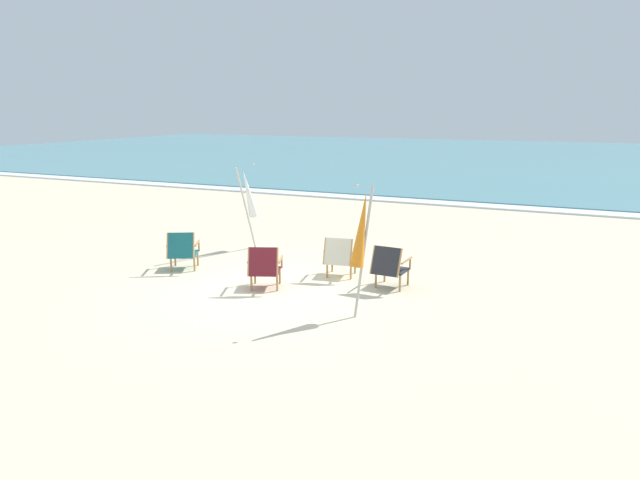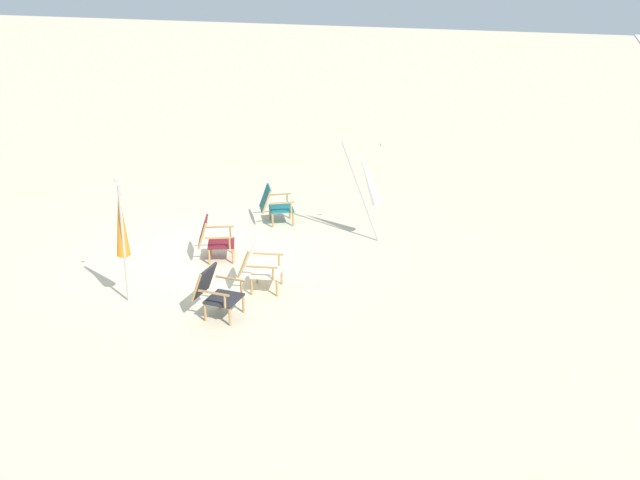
{
  "view_description": "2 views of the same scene",
  "coord_description": "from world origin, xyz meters",
  "px_view_note": "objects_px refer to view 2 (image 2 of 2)",
  "views": [
    {
      "loc": [
        4.94,
        -8.5,
        3.22
      ],
      "look_at": [
        0.24,
        1.98,
        0.56
      ],
      "focal_mm": 32.0,
      "sensor_mm": 36.0,
      "label": 1
    },
    {
      "loc": [
        11.67,
        5.77,
        5.55
      ],
      "look_at": [
        0.24,
        2.28,
        0.75
      ],
      "focal_mm": 42.0,
      "sensor_mm": 36.0,
      "label": 2
    }
  ],
  "objects_px": {
    "beach_chair_front_right": "(215,291)",
    "umbrella_furled_white": "(367,177)",
    "beach_chair_far_center": "(257,266)",
    "beach_chair_back_left": "(274,204)",
    "umbrella_furled_orange": "(121,224)",
    "beach_chair_front_left": "(213,238)"
  },
  "relations": [
    {
      "from": "beach_chair_front_right",
      "to": "umbrella_furled_white",
      "type": "distance_m",
      "value": 4.23
    },
    {
      "from": "beach_chair_far_center",
      "to": "beach_chair_front_right",
      "type": "height_order",
      "value": "beach_chair_front_right"
    },
    {
      "from": "beach_chair_back_left",
      "to": "umbrella_furled_orange",
      "type": "height_order",
      "value": "umbrella_furled_orange"
    },
    {
      "from": "beach_chair_far_center",
      "to": "umbrella_furled_orange",
      "type": "bearing_deg",
      "value": -59.03
    },
    {
      "from": "beach_chair_far_center",
      "to": "umbrella_furled_white",
      "type": "height_order",
      "value": "umbrella_furled_white"
    },
    {
      "from": "umbrella_furled_white",
      "to": "beach_chair_front_right",
      "type": "bearing_deg",
      "value": -21.39
    },
    {
      "from": "beach_chair_front_left",
      "to": "umbrella_furled_white",
      "type": "distance_m",
      "value": 3.19
    },
    {
      "from": "beach_chair_front_right",
      "to": "umbrella_furled_white",
      "type": "xyz_separation_m",
      "value": [
        -3.85,
        1.51,
        0.87
      ]
    },
    {
      "from": "umbrella_furled_orange",
      "to": "beach_chair_front_right",
      "type": "bearing_deg",
      "value": 90.51
    },
    {
      "from": "beach_chair_far_center",
      "to": "beach_chair_front_left",
      "type": "xyz_separation_m",
      "value": [
        -0.96,
        -1.26,
        0.0
      ]
    },
    {
      "from": "beach_chair_front_left",
      "to": "beach_chair_far_center",
      "type": "bearing_deg",
      "value": 52.78
    },
    {
      "from": "umbrella_furled_white",
      "to": "beach_chair_front_left",
      "type": "bearing_deg",
      "value": -53.94
    },
    {
      "from": "beach_chair_front_right",
      "to": "beach_chair_far_center",
      "type": "bearing_deg",
      "value": 165.29
    },
    {
      "from": "beach_chair_front_right",
      "to": "umbrella_furled_orange",
      "type": "distance_m",
      "value": 1.82
    },
    {
      "from": "beach_chair_back_left",
      "to": "umbrella_furled_white",
      "type": "distance_m",
      "value": 2.26
    },
    {
      "from": "beach_chair_back_left",
      "to": "beach_chair_front_right",
      "type": "bearing_deg",
      "value": 7.55
    },
    {
      "from": "beach_chair_front_right",
      "to": "beach_chair_front_left",
      "type": "xyz_separation_m",
      "value": [
        -2.05,
        -0.97,
        0.0
      ]
    },
    {
      "from": "umbrella_furled_white",
      "to": "beach_chair_far_center",
      "type": "bearing_deg",
      "value": -23.88
    },
    {
      "from": "beach_chair_front_right",
      "to": "umbrella_furled_white",
      "type": "bearing_deg",
      "value": 158.61
    },
    {
      "from": "umbrella_furled_orange",
      "to": "umbrella_furled_white",
      "type": "distance_m",
      "value": 4.93
    },
    {
      "from": "beach_chair_back_left",
      "to": "umbrella_furled_orange",
      "type": "xyz_separation_m",
      "value": [
        4.19,
        -1.0,
        0.95
      ]
    },
    {
      "from": "beach_chair_front_right",
      "to": "beach_chair_front_left",
      "type": "bearing_deg",
      "value": -154.61
    }
  ]
}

